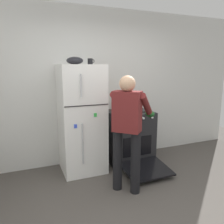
{
  "coord_description": "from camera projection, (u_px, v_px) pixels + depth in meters",
  "views": [
    {
      "loc": [
        -1.32,
        -1.93,
        1.71
      ],
      "look_at": [
        0.02,
        1.32,
        1.0
      ],
      "focal_mm": 36.26,
      "sensor_mm": 36.0,
      "label": 1
    }
  ],
  "objects": [
    {
      "name": "person_cook",
      "position": [
        128.0,
        123.0,
        3.03
      ],
      "size": [
        0.72,
        0.75,
        1.6
      ],
      "color": "black",
      "rests_on": "ground"
    },
    {
      "name": "red_pot",
      "position": [
        122.0,
        108.0,
        3.86
      ],
      "size": [
        0.35,
        0.25,
        0.14
      ],
      "color": "orange",
      "rests_on": "stove_range"
    },
    {
      "name": "ground",
      "position": [
        155.0,
        219.0,
        2.58
      ],
      "size": [
        8.0,
        8.0,
        0.0
      ],
      "primitive_type": "plane",
      "color": "#4C4742"
    },
    {
      "name": "refrigerator",
      "position": [
        82.0,
        119.0,
        3.67
      ],
      "size": [
        0.68,
        0.72,
        1.74
      ],
      "color": "white",
      "rests_on": "ground"
    },
    {
      "name": "kitchen_wall_back",
      "position": [
        98.0,
        87.0,
        4.08
      ],
      "size": [
        6.0,
        0.1,
        2.7
      ],
      "primitive_type": "cube",
      "color": "silver",
      "rests_on": "ground"
    },
    {
      "name": "coffee_mug",
      "position": [
        90.0,
        61.0,
        3.6
      ],
      "size": [
        0.11,
        0.08,
        0.1
      ],
      "color": "black",
      "rests_on": "refrigerator"
    },
    {
      "name": "mixing_bowl",
      "position": [
        75.0,
        61.0,
        3.46
      ],
      "size": [
        0.26,
        0.26,
        0.12
      ],
      "primitive_type": "ellipsoid",
      "color": "black",
      "rests_on": "refrigerator"
    },
    {
      "name": "stove_range",
      "position": [
        129.0,
        137.0,
        4.06
      ],
      "size": [
        0.76,
        1.23,
        0.94
      ],
      "color": "black",
      "rests_on": "ground"
    },
    {
      "name": "pepper_mill",
      "position": [
        139.0,
        104.0,
        4.26
      ],
      "size": [
        0.05,
        0.05,
        0.14
      ],
      "primitive_type": "cylinder",
      "color": "brown",
      "rests_on": "stove_range"
    }
  ]
}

